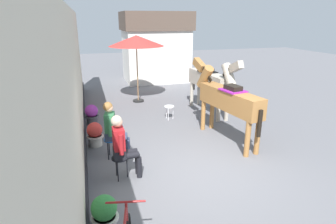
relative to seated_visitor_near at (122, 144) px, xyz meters
The scene contains 13 objects.
ground_plane 3.25m from the seated_visitor_near, 58.91° to the left, with size 40.00×40.00×0.00m, color slate.
pub_facade_wall 1.69m from the seated_visitor_near, 127.41° to the left, with size 0.34×14.00×3.40m.
distant_cottage 9.89m from the seated_visitor_near, 72.07° to the left, with size 3.40×2.60×3.50m.
seated_visitor_near is the anchor object (origin of this frame).
seated_visitor_far 0.98m from the seated_visitor_near, 95.00° to the left, with size 0.61×0.48×1.39m.
saddled_horse_near 3.22m from the seated_visitor_near, 22.76° to the left, with size 0.80×2.98×2.06m.
saddled_horse_far 4.86m from the seated_visitor_near, 44.40° to the left, with size 0.64×3.00×2.06m.
flower_planter_nearest 1.65m from the seated_visitor_near, 108.06° to the right, with size 0.43×0.43×0.64m.
flower_planter_inner_far 1.90m from the seated_visitor_near, 105.50° to the left, with size 0.43×0.43×0.64m.
flower_planter_farthest 3.50m from the seated_visitor_near, 98.61° to the left, with size 0.43×0.43×0.64m.
cafe_parasol 5.94m from the seated_visitor_near, 76.40° to the left, with size 2.10×2.10×2.58m.
spare_stool_white 3.75m from the seated_visitor_near, 58.69° to the left, with size 0.32×0.32×0.46m.
satchel_bag 2.21m from the seated_visitor_near, 89.23° to the left, with size 0.28×0.12×0.20m, color maroon.
Camera 1 is at (-2.20, -4.97, 3.19)m, focal length 30.25 mm.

